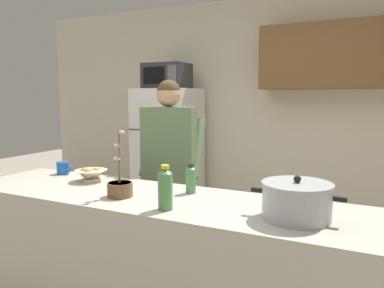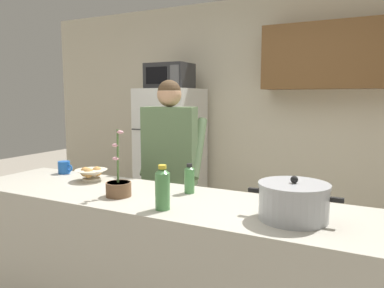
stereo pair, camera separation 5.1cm
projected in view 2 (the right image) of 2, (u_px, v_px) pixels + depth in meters
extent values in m
cube|color=beige|center=(262.00, 116.00, 4.19)|extent=(6.00, 0.12, 2.60)
cube|color=brown|center=(384.00, 54.00, 3.37)|extent=(2.21, 0.34, 0.63)
cube|color=#BCB7A8|center=(151.00, 268.00, 2.26)|extent=(2.59, 0.68, 0.92)
cube|color=white|center=(171.00, 158.00, 4.27)|extent=(0.64, 0.64, 1.60)
cube|color=#333333|center=(156.00, 130.00, 3.94)|extent=(0.63, 0.01, 0.01)
cylinder|color=#B2B2B7|center=(169.00, 172.00, 3.90)|extent=(0.02, 0.02, 0.72)
cube|color=#2D2D30|center=(170.00, 76.00, 4.14)|extent=(0.48, 0.36, 0.28)
cube|color=black|center=(156.00, 75.00, 4.00)|extent=(0.26, 0.01, 0.18)
cube|color=#59595B|center=(174.00, 75.00, 3.90)|extent=(0.11, 0.01, 0.21)
cylinder|color=black|center=(179.00, 233.00, 3.02)|extent=(0.11, 0.11, 0.80)
cylinder|color=black|center=(162.00, 231.00, 3.05)|extent=(0.11, 0.11, 0.80)
cube|color=#59724C|center=(170.00, 146.00, 2.95)|extent=(0.45, 0.29, 0.63)
sphere|color=tan|center=(169.00, 95.00, 2.89)|extent=(0.19, 0.19, 0.19)
sphere|color=#4C3823|center=(169.00, 91.00, 2.89)|extent=(0.18, 0.18, 0.18)
cylinder|color=#59724C|center=(198.00, 148.00, 3.01)|extent=(0.16, 0.38, 0.49)
cylinder|color=#59724C|center=(151.00, 146.00, 3.11)|extent=(0.16, 0.38, 0.49)
cylinder|color=#ADAFB5|center=(293.00, 203.00, 1.76)|extent=(0.33, 0.33, 0.16)
cylinder|color=#ADAFB5|center=(294.00, 185.00, 1.75)|extent=(0.34, 0.34, 0.02)
sphere|color=black|center=(294.00, 180.00, 1.75)|extent=(0.04, 0.04, 0.04)
cube|color=black|center=(254.00, 190.00, 1.85)|extent=(0.06, 0.02, 0.02)
cube|color=black|center=(337.00, 200.00, 1.67)|extent=(0.06, 0.02, 0.02)
cylinder|color=#1E59B2|center=(64.00, 167.00, 2.84)|extent=(0.09, 0.09, 0.10)
torus|color=#1E59B2|center=(69.00, 168.00, 2.81)|extent=(0.06, 0.01, 0.06)
cylinder|color=beige|center=(91.00, 179.00, 2.59)|extent=(0.12, 0.12, 0.02)
cone|color=beige|center=(91.00, 174.00, 2.59)|extent=(0.23, 0.23, 0.06)
sphere|color=tan|center=(85.00, 172.00, 2.58)|extent=(0.07, 0.07, 0.07)
sphere|color=tan|center=(97.00, 171.00, 2.60)|extent=(0.07, 0.07, 0.07)
sphere|color=tan|center=(88.00, 173.00, 2.55)|extent=(0.07, 0.07, 0.07)
cylinder|color=#4C8C4C|center=(163.00, 191.00, 1.92)|extent=(0.08, 0.08, 0.19)
cone|color=#4C8C4C|center=(162.00, 170.00, 1.91)|extent=(0.08, 0.08, 0.03)
cylinder|color=gold|center=(162.00, 167.00, 1.90)|extent=(0.04, 0.04, 0.02)
cylinder|color=#4C8C4C|center=(189.00, 181.00, 2.25)|extent=(0.06, 0.06, 0.15)
cone|color=#4C8C4C|center=(189.00, 167.00, 2.24)|extent=(0.06, 0.06, 0.02)
cylinder|color=#262626|center=(189.00, 165.00, 2.24)|extent=(0.03, 0.03, 0.02)
cylinder|color=brown|center=(119.00, 189.00, 2.18)|extent=(0.15, 0.15, 0.09)
cylinder|color=#38281E|center=(118.00, 183.00, 2.18)|extent=(0.14, 0.14, 0.01)
cylinder|color=#4C7238|center=(118.00, 156.00, 2.16)|extent=(0.01, 0.02, 0.31)
ellipsoid|color=pink|center=(116.00, 159.00, 2.16)|extent=(0.04, 0.03, 0.02)
ellipsoid|color=pink|center=(115.00, 145.00, 2.16)|extent=(0.04, 0.03, 0.02)
ellipsoid|color=pink|center=(120.00, 132.00, 2.14)|extent=(0.04, 0.03, 0.02)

